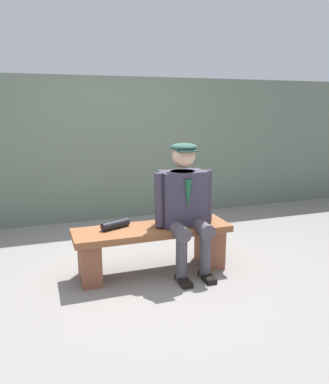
# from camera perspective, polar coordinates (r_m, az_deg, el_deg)

# --- Properties ---
(ground_plane) EXTENTS (30.00, 30.00, 0.00)m
(ground_plane) POSITION_cam_1_polar(r_m,az_deg,el_deg) (3.95, -1.79, -11.91)
(ground_plane) COLOR gray
(bench) EXTENTS (1.58, 0.46, 0.48)m
(bench) POSITION_cam_1_polar(r_m,az_deg,el_deg) (3.83, -1.82, -7.67)
(bench) COLOR brown
(bench) RESTS_ON ground
(seated_man) EXTENTS (0.62, 0.62, 1.31)m
(seated_man) POSITION_cam_1_polar(r_m,az_deg,el_deg) (3.75, 3.07, -1.48)
(seated_man) COLOR #3A3445
(seated_man) RESTS_ON ground
(rolled_magazine) EXTENTS (0.31, 0.19, 0.08)m
(rolled_magazine) POSITION_cam_1_polar(r_m,az_deg,el_deg) (3.75, -7.46, -4.90)
(rolled_magazine) COLOR black
(rolled_magazine) RESTS_ON bench
(stadium_wall) EXTENTS (12.00, 0.24, 2.08)m
(stadium_wall) POSITION_cam_1_polar(r_m,az_deg,el_deg) (5.68, -8.32, 6.44)
(stadium_wall) COLOR #5D6B5C
(stadium_wall) RESTS_ON ground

